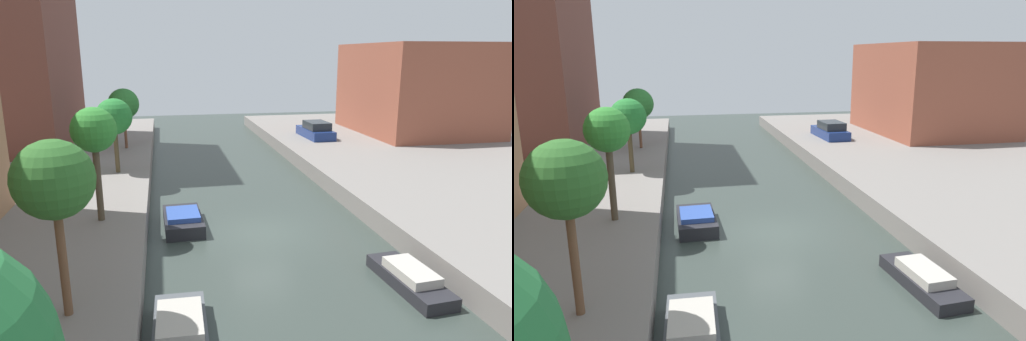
% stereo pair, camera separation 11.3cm
% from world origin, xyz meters
% --- Properties ---
extents(ground_plane, '(84.00, 84.00, 0.00)m').
position_xyz_m(ground_plane, '(0.00, 0.00, 0.00)').
color(ground_plane, '#333D38').
extents(low_block_right, '(10.00, 12.32, 7.67)m').
position_xyz_m(low_block_right, '(18.00, 18.38, 4.84)').
color(low_block_right, brown).
rests_on(low_block_right, quay_right).
extents(street_tree_1, '(2.03, 2.03, 4.75)m').
position_xyz_m(street_tree_1, '(-6.83, -6.89, 4.69)').
color(street_tree_1, brown).
rests_on(street_tree_1, quay_left).
extents(street_tree_2, '(1.82, 1.82, 4.73)m').
position_xyz_m(street_tree_2, '(-6.83, 0.41, 4.74)').
color(street_tree_2, '#4D402F').
rests_on(street_tree_2, quay_left).
extents(street_tree_3, '(2.07, 2.07, 4.33)m').
position_xyz_m(street_tree_3, '(-6.83, 8.57, 4.26)').
color(street_tree_3, '#4C4029').
rests_on(street_tree_3, quay_left).
extents(street_tree_4, '(2.23, 2.23, 4.38)m').
position_xyz_m(street_tree_4, '(-6.83, 15.92, 4.25)').
color(street_tree_4, brown).
rests_on(street_tree_4, quay_left).
extents(parked_car, '(2.05, 4.66, 1.36)m').
position_xyz_m(parked_car, '(8.42, 17.29, 1.57)').
color(parked_car, navy).
rests_on(parked_car, quay_right).
extents(moored_boat_left_2, '(1.59, 3.55, 0.76)m').
position_xyz_m(moored_boat_left_2, '(-3.92, -7.25, 0.33)').
color(moored_boat_left_2, '#4C5156').
rests_on(moored_boat_left_2, ground_plane).
extents(moored_boat_left_3, '(1.80, 3.45, 0.82)m').
position_xyz_m(moored_boat_left_3, '(-3.42, 1.40, 0.36)').
color(moored_boat_left_3, '#232328').
rests_on(moored_boat_left_3, ground_plane).
extents(moored_boat_right_2, '(1.47, 3.78, 0.77)m').
position_xyz_m(moored_boat_right_2, '(3.90, -5.76, 0.32)').
color(moored_boat_right_2, '#232328').
rests_on(moored_boat_right_2, ground_plane).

